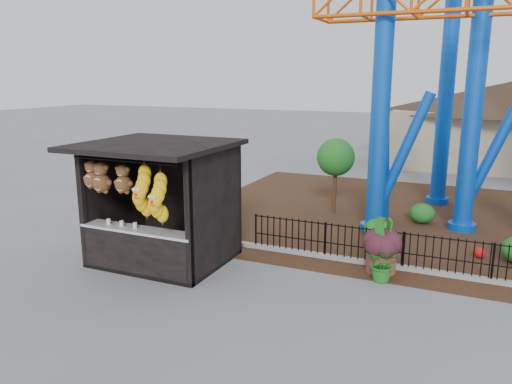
% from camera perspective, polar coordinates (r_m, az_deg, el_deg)
% --- Properties ---
extents(ground, '(120.00, 120.00, 0.00)m').
position_cam_1_polar(ground, '(11.10, -0.72, -11.98)').
color(ground, slate).
rests_on(ground, ground).
extents(mulch_bed, '(18.00, 12.00, 0.02)m').
position_cam_1_polar(mulch_bed, '(17.75, 22.51, -3.31)').
color(mulch_bed, '#331E11').
rests_on(mulch_bed, ground).
extents(curb, '(18.00, 0.18, 0.12)m').
position_cam_1_polar(curb, '(12.98, 21.69, -8.86)').
color(curb, gray).
rests_on(curb, ground).
extents(prize_booth, '(3.50, 3.40, 3.12)m').
position_cam_1_polar(prize_booth, '(12.78, -11.28, -1.60)').
color(prize_booth, black).
rests_on(prize_booth, ground).
extents(picket_fence, '(12.20, 0.06, 1.00)m').
position_cam_1_polar(picket_fence, '(12.84, 25.89, -7.39)').
color(picket_fence, black).
rests_on(picket_fence, ground).
extents(terracotta_planter, '(0.93, 0.93, 0.64)m').
position_cam_1_polar(terracotta_planter, '(12.71, 14.10, -7.52)').
color(terracotta_planter, brown).
rests_on(terracotta_planter, ground).
extents(planter_foliage, '(0.70, 0.70, 0.64)m').
position_cam_1_polar(planter_foliage, '(12.50, 14.27, -4.77)').
color(planter_foliage, '#36151D').
rests_on(planter_foliage, terracotta_planter).
extents(potted_plant, '(0.81, 0.71, 0.87)m').
position_cam_1_polar(potted_plant, '(12.15, 14.36, -7.91)').
color(potted_plant, '#225118').
rests_on(potted_plant, ground).
extents(landscaping, '(7.23, 4.22, 0.69)m').
position_cam_1_polar(landscaping, '(15.43, 23.63, -4.59)').
color(landscaping, '#1B5D1B').
rests_on(landscaping, mulch_bed).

